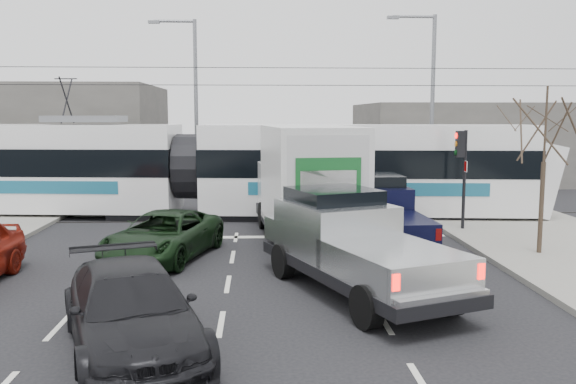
{
  "coord_description": "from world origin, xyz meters",
  "views": [
    {
      "loc": [
        -0.92,
        -15.19,
        4.3
      ],
      "look_at": [
        0.06,
        4.46,
        1.8
      ],
      "focal_mm": 38.0,
      "sensor_mm": 36.0,
      "label": 1
    }
  ],
  "objects_px": {
    "traffic_signal": "(462,158)",
    "street_lamp_near": "(429,98)",
    "dark_car": "(131,311)",
    "green_car": "(163,236)",
    "navy_pickup": "(377,216)",
    "box_truck": "(307,185)",
    "street_lamp_far": "(192,99)",
    "silver_pickup": "(350,242)",
    "bare_tree": "(545,132)",
    "tram": "(188,168)"
  },
  "relations": [
    {
      "from": "traffic_signal",
      "to": "street_lamp_near",
      "type": "relative_size",
      "value": 0.4
    },
    {
      "from": "street_lamp_near",
      "to": "dark_car",
      "type": "height_order",
      "value": "street_lamp_near"
    },
    {
      "from": "traffic_signal",
      "to": "green_car",
      "type": "xyz_separation_m",
      "value": [
        -10.22,
        -3.62,
        -2.04
      ]
    },
    {
      "from": "street_lamp_near",
      "to": "green_car",
      "type": "relative_size",
      "value": 1.78
    },
    {
      "from": "traffic_signal",
      "to": "navy_pickup",
      "type": "distance_m",
      "value": 5.21
    },
    {
      "from": "navy_pickup",
      "to": "box_truck",
      "type": "bearing_deg",
      "value": 133.18
    },
    {
      "from": "traffic_signal",
      "to": "street_lamp_far",
      "type": "height_order",
      "value": "street_lamp_far"
    },
    {
      "from": "box_truck",
      "to": "dark_car",
      "type": "distance_m",
      "value": 10.42
    },
    {
      "from": "box_truck",
      "to": "green_car",
      "type": "distance_m",
      "value": 5.19
    },
    {
      "from": "traffic_signal",
      "to": "green_car",
      "type": "relative_size",
      "value": 0.71
    },
    {
      "from": "green_car",
      "to": "traffic_signal",
      "type": "bearing_deg",
      "value": 34.86
    },
    {
      "from": "silver_pickup",
      "to": "box_truck",
      "type": "xyz_separation_m",
      "value": [
        -0.58,
        5.83,
        0.74
      ]
    },
    {
      "from": "street_lamp_near",
      "to": "street_lamp_far",
      "type": "relative_size",
      "value": 1.0
    },
    {
      "from": "street_lamp_far",
      "to": "dark_car",
      "type": "xyz_separation_m",
      "value": [
        0.96,
        -20.4,
        -4.34
      ]
    },
    {
      "from": "green_car",
      "to": "dark_car",
      "type": "xyz_separation_m",
      "value": [
        0.53,
        -7.28,
        0.07
      ]
    },
    {
      "from": "dark_car",
      "to": "traffic_signal",
      "type": "bearing_deg",
      "value": 28.69
    },
    {
      "from": "bare_tree",
      "to": "box_truck",
      "type": "height_order",
      "value": "bare_tree"
    },
    {
      "from": "silver_pickup",
      "to": "green_car",
      "type": "bearing_deg",
      "value": 124.18
    },
    {
      "from": "street_lamp_far",
      "to": "tram",
      "type": "distance_m",
      "value": 6.23
    },
    {
      "from": "green_car",
      "to": "street_lamp_far",
      "type": "bearing_deg",
      "value": 107.27
    },
    {
      "from": "street_lamp_near",
      "to": "dark_car",
      "type": "bearing_deg",
      "value": -119.81
    },
    {
      "from": "bare_tree",
      "to": "street_lamp_near",
      "type": "bearing_deg",
      "value": 91.42
    },
    {
      "from": "silver_pickup",
      "to": "bare_tree",
      "type": "bearing_deg",
      "value": 5.79
    },
    {
      "from": "street_lamp_near",
      "to": "silver_pickup",
      "type": "relative_size",
      "value": 1.28
    },
    {
      "from": "navy_pickup",
      "to": "green_car",
      "type": "relative_size",
      "value": 1.14
    },
    {
      "from": "bare_tree",
      "to": "street_lamp_far",
      "type": "bearing_deg",
      "value": 131.12
    },
    {
      "from": "bare_tree",
      "to": "street_lamp_far",
      "type": "relative_size",
      "value": 0.56
    },
    {
      "from": "street_lamp_near",
      "to": "street_lamp_far",
      "type": "bearing_deg",
      "value": 170.13
    },
    {
      "from": "bare_tree",
      "to": "dark_car",
      "type": "distance_m",
      "value": 13.19
    },
    {
      "from": "street_lamp_far",
      "to": "box_truck",
      "type": "relative_size",
      "value": 1.11
    },
    {
      "from": "silver_pickup",
      "to": "box_truck",
      "type": "bearing_deg",
      "value": 74.79
    },
    {
      "from": "tram",
      "to": "dark_car",
      "type": "distance_m",
      "value": 15.05
    },
    {
      "from": "traffic_signal",
      "to": "silver_pickup",
      "type": "distance_m",
      "value": 8.95
    },
    {
      "from": "green_car",
      "to": "dark_car",
      "type": "height_order",
      "value": "dark_car"
    },
    {
      "from": "green_car",
      "to": "silver_pickup",
      "type": "bearing_deg",
      "value": -19.52
    },
    {
      "from": "dark_car",
      "to": "street_lamp_far",
      "type": "bearing_deg",
      "value": 73.05
    },
    {
      "from": "traffic_signal",
      "to": "street_lamp_far",
      "type": "xyz_separation_m",
      "value": [
        -10.66,
        9.5,
        2.37
      ]
    },
    {
      "from": "bare_tree",
      "to": "silver_pickup",
      "type": "bearing_deg",
      "value": -153.29
    },
    {
      "from": "bare_tree",
      "to": "dark_car",
      "type": "xyz_separation_m",
      "value": [
        -10.83,
        -6.9,
        -3.02
      ]
    },
    {
      "from": "tram",
      "to": "bare_tree",
      "type": "bearing_deg",
      "value": -29.65
    },
    {
      "from": "traffic_signal",
      "to": "tram",
      "type": "xyz_separation_m",
      "value": [
        -10.31,
        4.09,
        -0.68
      ]
    },
    {
      "from": "bare_tree",
      "to": "green_car",
      "type": "bearing_deg",
      "value": 178.08
    },
    {
      "from": "street_lamp_far",
      "to": "navy_pickup",
      "type": "height_order",
      "value": "street_lamp_far"
    },
    {
      "from": "dark_car",
      "to": "green_car",
      "type": "bearing_deg",
      "value": 74.49
    },
    {
      "from": "traffic_signal",
      "to": "dark_car",
      "type": "height_order",
      "value": "traffic_signal"
    },
    {
      "from": "street_lamp_near",
      "to": "street_lamp_far",
      "type": "distance_m",
      "value": 11.67
    },
    {
      "from": "street_lamp_far",
      "to": "tram",
      "type": "bearing_deg",
      "value": -86.32
    },
    {
      "from": "street_lamp_near",
      "to": "green_car",
      "type": "distance_m",
      "value": 16.3
    },
    {
      "from": "navy_pickup",
      "to": "dark_car",
      "type": "xyz_separation_m",
      "value": [
        -5.98,
        -7.59,
        -0.41
      ]
    },
    {
      "from": "box_truck",
      "to": "navy_pickup",
      "type": "distance_m",
      "value": 2.92
    }
  ]
}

